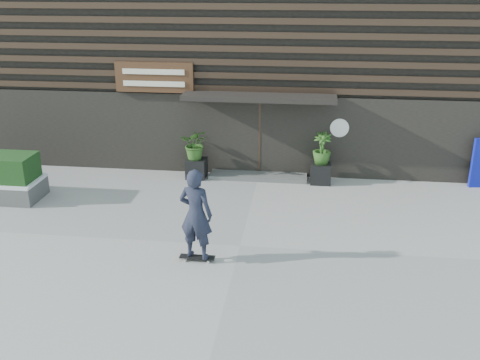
# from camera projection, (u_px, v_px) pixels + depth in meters

# --- Properties ---
(ground) EXTENTS (80.00, 80.00, 0.00)m
(ground) POSITION_uv_depth(u_px,v_px,m) (240.00, 246.00, 12.71)
(ground) COLOR #A19D98
(ground) RESTS_ON ground
(entrance_step) EXTENTS (3.00, 0.80, 0.12)m
(entrance_step) POSITION_uv_depth(u_px,v_px,m) (258.00, 176.00, 16.96)
(entrance_step) COLOR #4F4F4C
(entrance_step) RESTS_ON ground
(planter_pot_left) EXTENTS (0.60, 0.60, 0.60)m
(planter_pot_left) POSITION_uv_depth(u_px,v_px,m) (196.00, 168.00, 16.91)
(planter_pot_left) COLOR black
(planter_pot_left) RESTS_ON ground
(bamboo_left) EXTENTS (0.86, 0.75, 0.96)m
(bamboo_left) POSITION_uv_depth(u_px,v_px,m) (196.00, 144.00, 16.64)
(bamboo_left) COLOR #2D591E
(bamboo_left) RESTS_ON planter_pot_left
(planter_pot_right) EXTENTS (0.60, 0.60, 0.60)m
(planter_pot_right) POSITION_uv_depth(u_px,v_px,m) (321.00, 173.00, 16.47)
(planter_pot_right) COLOR black
(planter_pot_right) RESTS_ON ground
(bamboo_right) EXTENTS (0.54, 0.54, 0.96)m
(bamboo_right) POSITION_uv_depth(u_px,v_px,m) (322.00, 148.00, 16.20)
(bamboo_right) COLOR #2D591E
(bamboo_right) RESTS_ON planter_pot_right
(building) EXTENTS (18.00, 11.00, 8.00)m
(building) POSITION_uv_depth(u_px,v_px,m) (273.00, 29.00, 20.56)
(building) COLOR black
(building) RESTS_ON ground
(skateboarder) EXTENTS (0.83, 0.64, 2.13)m
(skateboarder) POSITION_uv_depth(u_px,v_px,m) (196.00, 214.00, 11.68)
(skateboarder) COLOR black
(skateboarder) RESTS_ON ground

